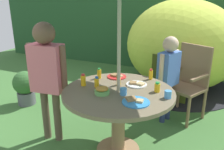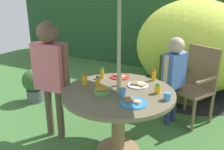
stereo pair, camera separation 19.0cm
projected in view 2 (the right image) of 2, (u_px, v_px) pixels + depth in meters
name	position (u px, v px, depth m)	size (l,w,h in m)	color
hedge_backdrop	(188.00, 27.00, 5.25)	(9.00, 0.70, 1.93)	#234C28
garden_table	(118.00, 105.00, 2.47)	(1.15, 1.15, 0.72)	#93704C
wooden_chair	(196.00, 81.00, 3.18)	(0.61, 0.59, 1.02)	brown
dome_tent	(192.00, 47.00, 4.09)	(2.11, 2.11, 1.60)	#B2C63F
potted_plant	(34.00, 84.00, 3.81)	(0.37, 0.37, 0.54)	#595960
child_in_blue_shirt	(174.00, 70.00, 3.00)	(0.27, 0.38, 1.17)	navy
child_in_pink_shirt	(51.00, 67.00, 2.66)	(0.47, 0.24, 1.40)	brown
snack_bowl	(101.00, 90.00, 2.35)	(0.15, 0.15, 0.07)	#66B259
plate_center_back	(138.00, 85.00, 2.56)	(0.23, 0.23, 0.03)	white
plate_mid_right	(133.00, 102.00, 2.15)	(0.26, 0.26, 0.03)	#338CD8
plate_far_right	(120.00, 76.00, 2.82)	(0.23, 0.23, 0.03)	red
juice_bottle_near_left	(158.00, 89.00, 2.36)	(0.06, 0.06, 0.10)	yellow
juice_bottle_near_right	(98.00, 82.00, 2.53)	(0.05, 0.05, 0.12)	yellow
juice_bottle_far_left	(154.00, 76.00, 2.70)	(0.05, 0.05, 0.12)	yellow
juice_bottle_center_front	(102.00, 73.00, 2.78)	(0.05, 0.05, 0.13)	yellow
juice_bottle_mid_left	(85.00, 79.00, 2.57)	(0.05, 0.05, 0.13)	yellow
juice_bottle_front_edge	(120.00, 80.00, 2.56)	(0.04, 0.04, 0.13)	yellow
cup_near	(167.00, 96.00, 2.21)	(0.07, 0.07, 0.07)	#4C99D8
cup_far	(123.00, 92.00, 2.32)	(0.07, 0.07, 0.07)	#4C99D8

